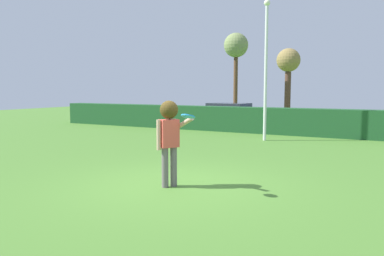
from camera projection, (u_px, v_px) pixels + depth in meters
ground_plane at (175, 185)px, 8.00m from camera, size 60.00×60.00×0.00m
person at (169, 131)px, 7.78m from camera, size 0.84×0.49×1.81m
frisbee at (188, 116)px, 7.05m from camera, size 0.27×0.26×0.11m
lamppost at (266, 63)px, 14.73m from camera, size 0.24×0.24×5.48m
hedge_row at (292, 121)px, 16.87m from camera, size 26.45×0.90×1.20m
parked_car_blue at (229, 113)px, 21.63m from camera, size 4.35×2.15×1.25m
bare_elm_tree at (288, 64)px, 26.25m from camera, size 1.64×1.64×4.88m
oak_tree at (236, 48)px, 25.61m from camera, size 1.66×1.66×5.86m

